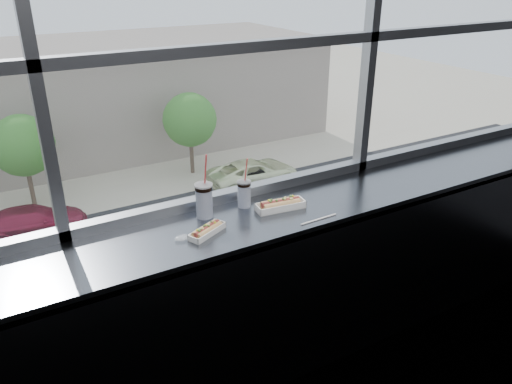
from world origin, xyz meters
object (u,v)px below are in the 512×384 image
wrapper (182,238)px  car_far_b (32,217)px  loose_straw (319,219)px  soda_cup_right (244,192)px  car_near_d (227,247)px  tree_center (23,146)px  car_far_c (253,169)px  tree_right (190,120)px  car_near_e (331,216)px  soda_cup_left (204,199)px  car_near_c (27,308)px  hotdog_tray_right (280,204)px  hotdog_tray_left (207,230)px

wrapper → car_far_b: 26.68m
loose_straw → car_far_b: (-0.20, 24.50, -10.96)m
soda_cup_right → car_near_d: 21.04m
soda_cup_right → tree_center: 29.35m
loose_straw → car_far_c: loose_straw is taller
car_near_d → car_far_b: bearing=40.8°
car_far_b → tree_right: tree_right is taller
car_near_e → tree_center: (-13.33, 12.00, 2.65)m
soda_cup_left → car_near_c: soda_cup_left is taller
wrapper → car_far_b: bearing=88.7°
soda_cup_right → car_near_d: bearing=64.3°
soda_cup_left → car_near_c: (-0.91, 16.14, -11.23)m
car_near_d → car_near_e: car_near_e is taller
wrapper → car_near_e: size_ratio=0.01×
soda_cup_left → car_far_b: (0.34, 24.14, -11.07)m
car_near_d → car_far_c: (5.94, 8.00, 0.07)m
loose_straw → car_near_d: 21.17m
wrapper → car_near_d: 21.32m
hotdog_tray_right → wrapper: size_ratio=3.28×
soda_cup_left → wrapper: soda_cup_left is taller
car_far_c → tree_right: size_ratio=1.19×
tree_center → hotdog_tray_right: bearing=-90.9°
tree_center → car_near_c: bearing=-98.4°
car_far_b → car_far_c: (13.61, 0.00, 0.05)m
soda_cup_left → car_far_c: (13.95, 24.14, -11.02)m
hotdog_tray_right → wrapper: hotdog_tray_right is taller
car_near_d → car_near_e: bearing=-93.0°
car_near_d → car_near_e: 6.19m
loose_straw → wrapper: wrapper is taller
car_near_d → car_far_c: car_far_c is taller
hotdog_tray_left → car_near_e: bearing=23.5°
soda_cup_left → loose_straw: bearing=-33.6°
hotdog_tray_right → car_far_b: 26.64m
tree_right → loose_straw: bearing=-110.7°
loose_straw → soda_cup_right: bearing=126.4°
car_far_c → hotdog_tray_left: bearing=150.5°
hotdog_tray_left → car_near_c: (-0.83, 16.33, -11.14)m
tree_right → tree_center: bearing=180.0°
soda_cup_left → car_near_d: (8.01, 16.14, -11.08)m
wrapper → car_far_c: bearing=59.8°
soda_cup_right → car_near_c: (-1.16, 16.13, -11.21)m
wrapper → tree_center: size_ratio=0.02×
loose_straw → car_near_d: (7.47, 16.50, -10.98)m
car_far_b → car_far_c: 13.61m
hotdog_tray_right → car_near_e: hotdog_tray_right is taller
hotdog_tray_left → wrapper: size_ratio=2.61×
loose_straw → tree_right: bearing=67.9°
soda_cup_left → car_far_c: size_ratio=0.06×
hotdog_tray_left → tree_center: (0.94, 28.33, -8.27)m
car_near_d → car_far_c: size_ratio=0.94×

